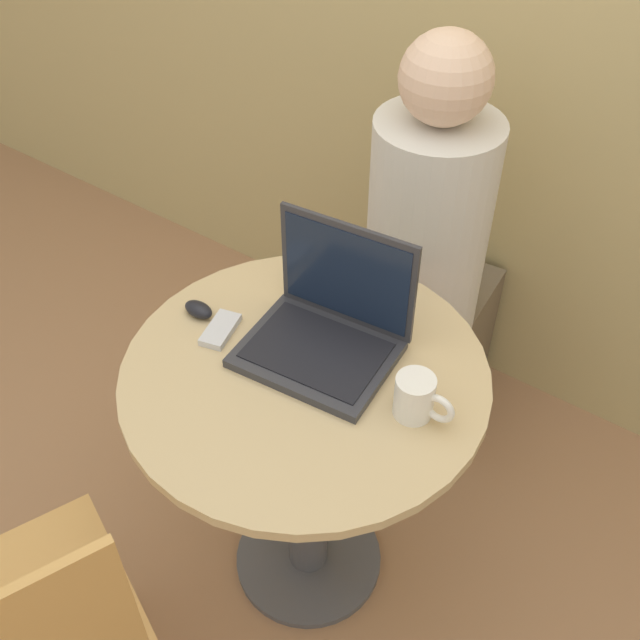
% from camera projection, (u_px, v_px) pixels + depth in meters
% --- Properties ---
extents(ground_plane, '(12.00, 12.00, 0.00)m').
position_uv_depth(ground_plane, '(309.00, 559.00, 2.02)').
color(ground_plane, '#9E704C').
extents(round_table, '(0.75, 0.75, 0.75)m').
position_uv_depth(round_table, '(306.00, 434.00, 1.66)').
color(round_table, '#4C4C51').
rests_on(round_table, ground_plane).
extents(laptop, '(0.33, 0.27, 0.26)m').
position_uv_depth(laptop, '(328.00, 326.00, 1.52)').
color(laptop, '#2D2D33').
rests_on(laptop, round_table).
extents(cell_phone, '(0.08, 0.12, 0.02)m').
position_uv_depth(cell_phone, '(220.00, 330.00, 1.59)').
color(cell_phone, silver).
rests_on(cell_phone, round_table).
extents(computer_mouse, '(0.07, 0.04, 0.03)m').
position_uv_depth(computer_mouse, '(198.00, 310.00, 1.62)').
color(computer_mouse, black).
rests_on(computer_mouse, round_table).
extents(coffee_cup, '(0.12, 0.08, 0.09)m').
position_uv_depth(coffee_cup, '(417.00, 397.00, 1.40)').
color(coffee_cup, white).
rests_on(coffee_cup, round_table).
extents(person_seated, '(0.33, 0.49, 1.24)m').
position_uv_depth(person_seated, '(428.00, 281.00, 2.06)').
color(person_seated, brown).
rests_on(person_seated, ground_plane).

